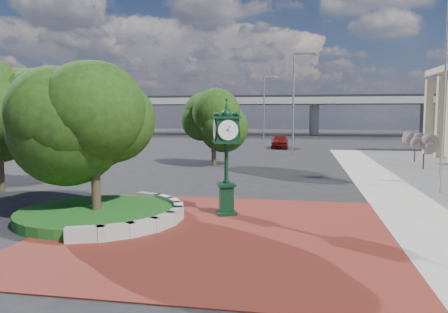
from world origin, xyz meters
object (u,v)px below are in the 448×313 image
(street_lamp_near, at_px, (296,96))
(flagpole_a, at_px, (445,92))
(post_clock, at_px, (226,153))
(street_lamp_far, at_px, (266,104))
(parked_car, at_px, (280,141))

(street_lamp_near, bearing_deg, flagpole_a, -67.51)
(post_clock, xyz_separation_m, flagpole_a, (10.15, 6.84, 2.66))
(flagpole_a, bearing_deg, street_lamp_far, 109.42)
(post_clock, distance_m, street_lamp_near, 26.10)
(street_lamp_near, bearing_deg, parked_car, 101.84)
(parked_car, height_order, street_lamp_near, street_lamp_near)
(parked_car, xyz_separation_m, street_lamp_near, (1.99, -9.50, 4.98))
(flagpole_a, xyz_separation_m, street_lamp_near, (-7.85, 18.95, 0.57))
(post_clock, height_order, flagpole_a, flagpole_a)
(parked_car, distance_m, flagpole_a, 30.43)
(flagpole_a, bearing_deg, parked_car, 109.08)
(parked_car, bearing_deg, post_clock, -92.33)
(post_clock, bearing_deg, flagpole_a, 34.00)
(parked_car, xyz_separation_m, flagpole_a, (9.84, -28.46, 4.40))
(flagpole_a, xyz_separation_m, street_lamp_far, (-12.07, 34.23, 0.10))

